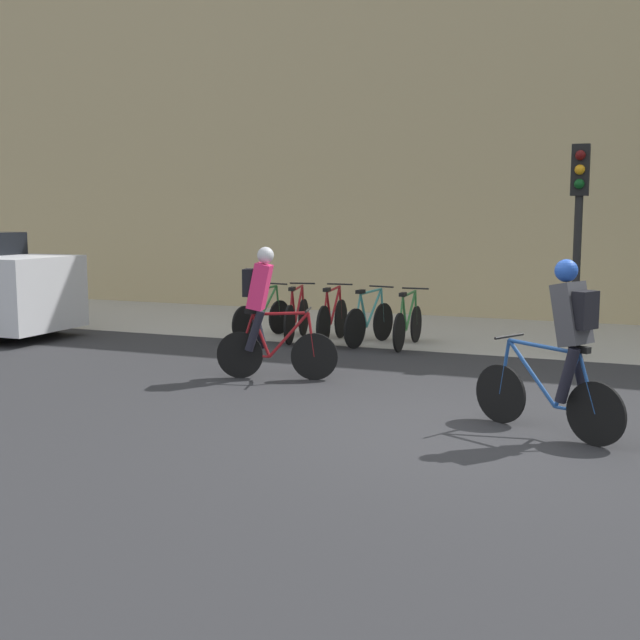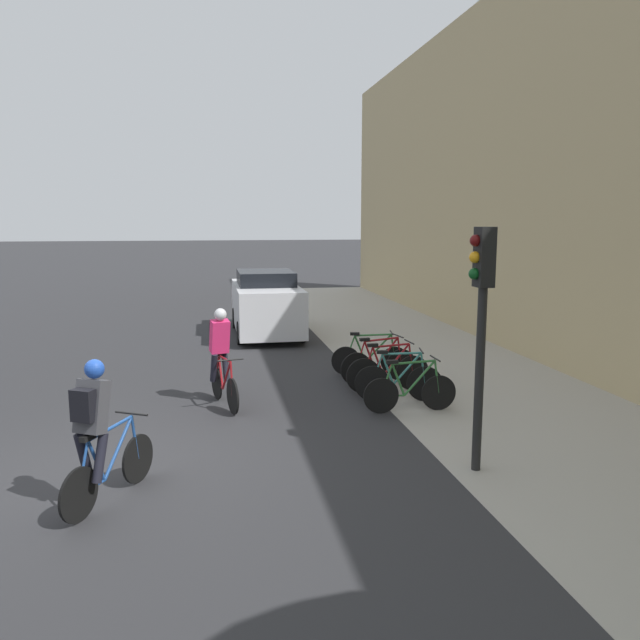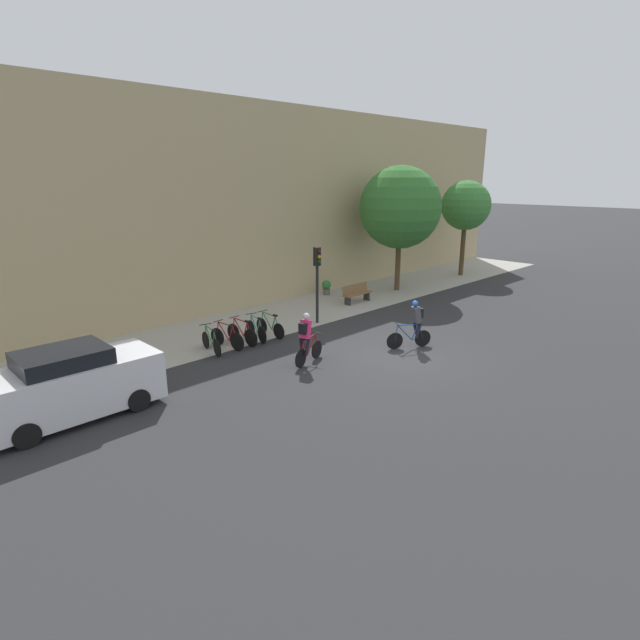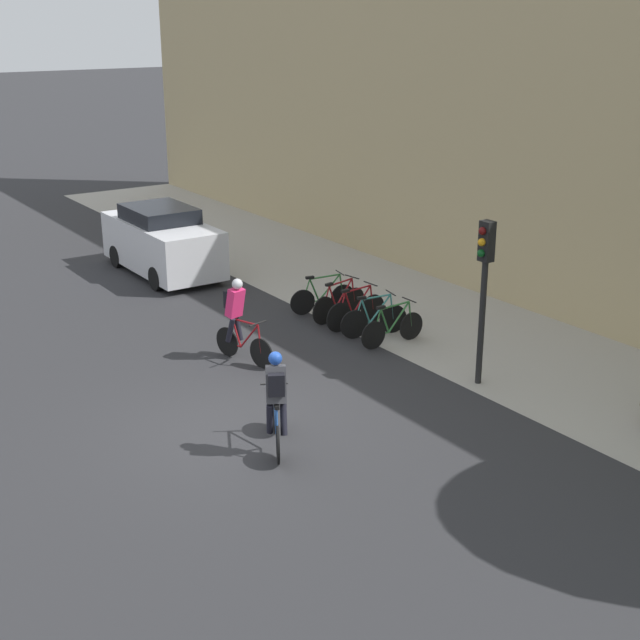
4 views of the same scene
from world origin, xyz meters
TOP-DOWN VIEW (x-y plane):
  - ground at (0.00, 0.00)m, footprint 200.00×200.00m
  - kerb_strip at (0.00, 6.75)m, footprint 44.00×4.50m
  - building_facade at (0.00, 9.30)m, footprint 44.00×0.60m
  - cyclist_pink at (-2.87, 1.62)m, footprint 1.58×0.59m
  - cyclist_grey at (1.07, 0.13)m, footprint 1.53×0.86m
  - parked_bike_0 at (-4.45, 4.82)m, footprint 0.49×1.65m
  - parked_bike_1 at (-3.78, 4.82)m, footprint 0.46×1.66m
  - parked_bike_2 at (-3.11, 4.82)m, footprint 0.46×1.69m
  - parked_bike_3 at (-2.45, 4.82)m, footprint 0.48×1.59m
  - parked_bike_4 at (-1.78, 4.82)m, footprint 0.46×1.67m
  - traffic_light_pole at (0.82, 4.85)m, footprint 0.26×0.30m
  - bench at (4.69, 6.04)m, footprint 1.76×0.44m
  - parked_car at (-9.69, 3.10)m, footprint 4.30×1.84m
  - street_tree_0 at (8.37, 6.34)m, footprint 4.28×4.28m
  - street_tree_1 at (14.75, 6.13)m, footprint 2.97×2.97m
  - potted_plant at (4.80, 8.24)m, footprint 0.48×0.48m

SIDE VIEW (x-z plane):
  - ground at x=0.00m, z-range 0.00..0.00m
  - kerb_strip at x=0.00m, z-range 0.00..0.01m
  - parked_bike_0 at x=-4.45m, z-range -0.09..0.86m
  - parked_bike_4 at x=-1.78m, z-range -0.09..0.86m
  - parked_bike_3 at x=-2.45m, z-range -0.09..0.88m
  - parked_bike_1 at x=-3.78m, z-range -0.08..0.88m
  - parked_bike_2 at x=-3.11m, z-range -0.08..0.89m
  - potted_plant at x=4.80m, z-range 0.05..0.83m
  - bench at x=4.69m, z-range 0.03..0.92m
  - parked_car at x=-9.69m, z-range -0.03..1.82m
  - cyclist_grey at x=1.07m, z-range 0.07..1.82m
  - cyclist_pink at x=-2.87m, z-range 0.07..1.82m
  - traffic_light_pole at x=0.82m, z-range 0.63..3.84m
  - street_tree_1 at x=14.75m, z-range 1.38..7.15m
  - street_tree_0 at x=8.37m, z-range 1.13..7.69m
  - building_facade at x=0.00m, z-range 0.00..9.26m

